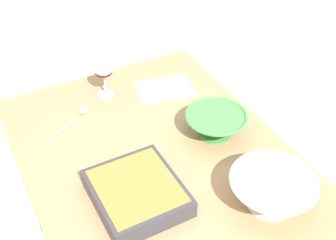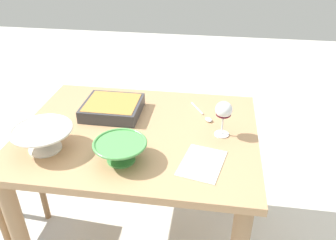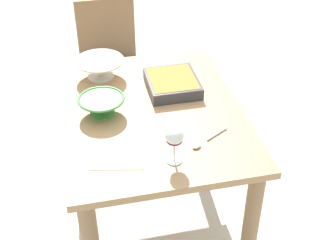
# 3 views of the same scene
# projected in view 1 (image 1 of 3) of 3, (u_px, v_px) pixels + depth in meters

# --- Properties ---
(dining_table) EXTENTS (1.11, 0.86, 0.75)m
(dining_table) POSITION_uv_depth(u_px,v_px,m) (156.00, 180.00, 1.59)
(dining_table) COLOR tan
(dining_table) RESTS_ON ground_plane
(wine_glass) EXTENTS (0.08, 0.08, 0.17)m
(wine_glass) POSITION_uv_depth(u_px,v_px,m) (103.00, 70.00, 1.68)
(wine_glass) COLOR white
(wine_glass) RESTS_ON dining_table
(casserole_dish) EXTENTS (0.28, 0.25, 0.06)m
(casserole_dish) POSITION_uv_depth(u_px,v_px,m) (137.00, 192.00, 1.32)
(casserole_dish) COLOR #38383D
(casserole_dish) RESTS_ON dining_table
(mixing_bowl) EXTENTS (0.22, 0.22, 0.09)m
(mixing_bowl) POSITION_uv_depth(u_px,v_px,m) (216.00, 123.00, 1.54)
(mixing_bowl) COLOR #4C994C
(mixing_bowl) RESTS_ON dining_table
(small_bowl) EXTENTS (0.26, 0.26, 0.10)m
(small_bowl) POSITION_uv_depth(u_px,v_px,m) (272.00, 190.00, 1.29)
(small_bowl) COLOR white
(small_bowl) RESTS_ON dining_table
(serving_spoon) EXTENTS (0.13, 0.20, 0.01)m
(serving_spoon) POSITION_uv_depth(u_px,v_px,m) (78.00, 116.00, 1.64)
(serving_spoon) COLOR silver
(serving_spoon) RESTS_ON dining_table
(napkin) EXTENTS (0.21, 0.25, 0.00)m
(napkin) POSITION_uv_depth(u_px,v_px,m) (165.00, 89.00, 1.79)
(napkin) COLOR #B2CCB7
(napkin) RESTS_ON dining_table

